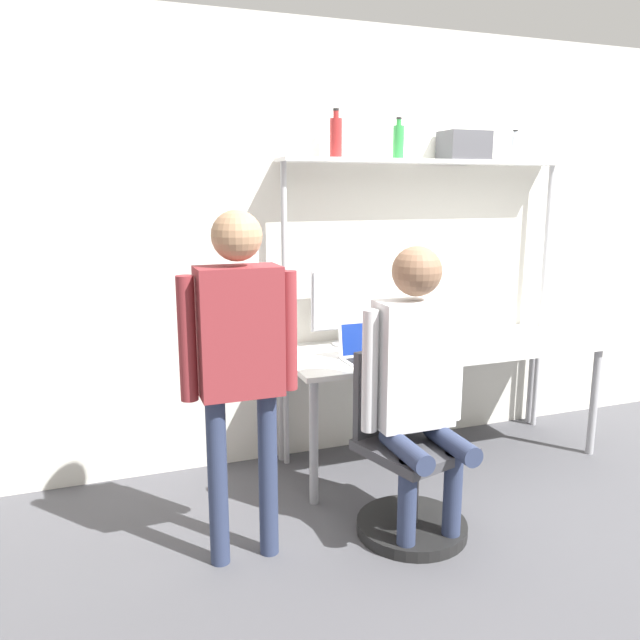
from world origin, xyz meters
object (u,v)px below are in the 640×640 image
laptop (366,348)px  person_seated (417,369)px  person_standing (240,346)px  cell_phone (414,357)px  bottle_green (398,141)px  monitor (348,304)px  office_chair (407,477)px  storage_box (464,146)px  bottle_clear (514,148)px  bottle_red (336,137)px

laptop → person_seated: size_ratio=0.21×
laptop → person_standing: (-0.87, -0.57, 0.23)m
cell_phone → bottle_green: size_ratio=0.61×
person_standing → monitor: bearing=45.3°
monitor → laptop: bearing=-94.7°
office_chair → cell_phone: bearing=59.8°
laptop → bottle_green: (0.36, 0.36, 1.19)m
laptop → cell_phone: (0.27, -0.09, -0.05)m
laptop → bottle_green: 1.30m
person_seated → cell_phone: bearing=62.6°
office_chair → person_seated: (0.01, -0.04, 0.58)m
monitor → cell_phone: 0.55m
storage_box → cell_phone: bearing=-141.5°
monitor → bottle_green: (0.33, 0.02, 0.99)m
person_standing → laptop: bearing=33.2°
bottle_green → bottle_clear: bearing=0.0°
laptop → person_standing: size_ratio=0.19×
bottle_green → laptop: bearing=-135.0°
bottle_green → bottle_red: (-0.41, 0.00, 0.01)m
laptop → bottle_green: bottle_green is taller
bottle_green → bottle_red: size_ratio=0.88×
bottle_clear → bottle_red: 1.27m
bottle_red → storage_box: (0.88, -0.00, -0.03)m
bottle_red → person_standing: bearing=-131.4°
office_chair → storage_box: bearing=48.2°
cell_phone → person_seated: person_seated is taller
person_standing → bottle_clear: size_ratio=8.20×
bottle_red → person_seated: bearing=-88.4°
cell_phone → office_chair: bearing=-120.2°
office_chair → bottle_green: size_ratio=3.77×
bottle_green → storage_box: bearing=0.0°
person_standing → bottle_red: (0.82, 0.93, 0.98)m
monitor → bottle_green: size_ratio=1.99×
cell_phone → person_standing: (-1.14, -0.48, 0.28)m
cell_phone → bottle_clear: size_ratio=0.75×
monitor → bottle_green: 1.04m
storage_box → monitor: bearing=-178.6°
cell_phone → office_chair: (-0.30, -0.52, -0.47)m
laptop → bottle_red: bearing=98.7°
bottle_green → storage_box: bottle_green is taller
monitor → office_chair: (-0.07, -0.95, -0.72)m
person_seated → person_standing: size_ratio=0.89×
laptop → storage_box: (0.83, 0.36, 1.18)m
person_seated → storage_box: (0.85, 1.01, 1.12)m
laptop → cell_phone: 0.29m
monitor → person_standing: size_ratio=0.30×
laptop → person_standing: person_standing is taller
office_chair → bottle_red: bearing=91.0°
bottle_red → storage_box: bearing=-0.0°
cell_phone → person_standing: bearing=-157.0°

